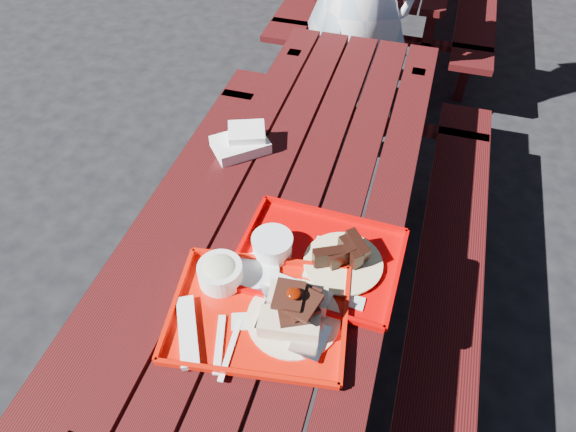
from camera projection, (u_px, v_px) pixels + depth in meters
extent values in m
plane|color=black|center=(297.00, 315.00, 2.35)|extent=(60.00, 60.00, 0.00)
cube|color=#3F0C0D|center=(221.00, 187.00, 1.87)|extent=(0.14, 2.40, 0.04)
cube|color=#3F0C0D|center=(260.00, 195.00, 1.84)|extent=(0.14, 2.40, 0.04)
cube|color=#3F0C0D|center=(300.00, 204.00, 1.82)|extent=(0.14, 2.40, 0.04)
cube|color=#3F0C0D|center=(341.00, 212.00, 1.79)|extent=(0.14, 2.40, 0.04)
cube|color=#3F0C0D|center=(384.00, 221.00, 1.76)|extent=(0.14, 2.40, 0.04)
cube|color=#3F0C0D|center=(166.00, 225.00, 2.15)|extent=(0.25, 2.40, 0.04)
cube|color=#3F0C0D|center=(239.00, 144.00, 2.86)|extent=(0.06, 0.06, 0.42)
cube|color=#3F0C0D|center=(447.00, 291.00, 1.92)|extent=(0.25, 2.40, 0.04)
cube|color=#3F0C0D|center=(451.00, 185.00, 2.63)|extent=(0.06, 0.06, 0.42)
cube|color=#3F0C0D|center=(294.00, 116.00, 2.76)|extent=(0.06, 0.06, 0.75)
cube|color=#3F0C0D|center=(405.00, 136.00, 2.64)|extent=(0.06, 0.06, 0.75)
cube|color=#3F0C0D|center=(349.00, 117.00, 2.66)|extent=(1.40, 0.06, 0.04)
cube|color=#3F0C0D|center=(295.00, 46.00, 3.59)|extent=(0.06, 0.06, 0.42)
cube|color=#3F0C0D|center=(465.00, 72.00, 3.36)|extent=(0.06, 0.06, 0.42)
cube|color=#3F0C0D|center=(331.00, 38.00, 3.33)|extent=(0.06, 0.06, 0.75)
cube|color=#3F0C0D|center=(424.00, 52.00, 3.22)|extent=(0.06, 0.06, 0.75)
cube|color=#3F0C0D|center=(378.00, 37.00, 3.23)|extent=(1.40, 0.06, 0.04)
cube|color=red|center=(259.00, 315.00, 1.47)|extent=(0.54, 0.45, 0.01)
cube|color=red|center=(270.00, 260.00, 1.59)|extent=(0.49, 0.08, 0.02)
cube|color=red|center=(246.00, 374.00, 1.33)|extent=(0.49, 0.08, 0.02)
cube|color=red|center=(345.00, 323.00, 1.44)|extent=(0.07, 0.38, 0.02)
cube|color=red|center=(176.00, 301.00, 1.49)|extent=(0.07, 0.38, 0.02)
cylinder|color=beige|center=(294.00, 317.00, 1.46)|extent=(0.27, 0.27, 0.01)
cube|color=beige|center=(289.00, 324.00, 1.40)|extent=(0.18, 0.10, 0.05)
cube|color=beige|center=(298.00, 298.00, 1.46)|extent=(0.18, 0.10, 0.05)
ellipsoid|color=#520D01|center=(294.00, 290.00, 1.36)|extent=(0.04, 0.04, 0.02)
cylinder|color=white|center=(220.00, 273.00, 1.52)|extent=(0.13, 0.13, 0.07)
ellipsoid|color=beige|center=(220.00, 269.00, 1.51)|extent=(0.11, 0.11, 0.05)
cylinder|color=silver|center=(257.00, 271.00, 1.57)|extent=(0.14, 0.14, 0.01)
cube|color=white|center=(188.00, 331.00, 1.42)|extent=(0.15, 0.22, 0.02)
cube|color=white|center=(219.00, 344.00, 1.40)|extent=(0.07, 0.18, 0.01)
cube|color=white|center=(231.00, 349.00, 1.39)|extent=(0.03, 0.19, 0.01)
cube|color=silver|center=(241.00, 321.00, 1.45)|extent=(0.07, 0.07, 0.00)
cube|color=#C70101|center=(318.00, 260.00, 1.61)|extent=(0.50, 0.39, 0.01)
cube|color=#C70101|center=(334.00, 215.00, 1.72)|extent=(0.49, 0.03, 0.02)
cube|color=#C70101|center=(301.00, 306.00, 1.47)|extent=(0.49, 0.03, 0.02)
cube|color=#C70101|center=(397.00, 277.00, 1.54)|extent=(0.02, 0.38, 0.02)
cube|color=#C70101|center=(245.00, 238.00, 1.65)|extent=(0.02, 0.38, 0.02)
cube|color=white|center=(336.00, 262.00, 1.59)|extent=(0.17, 0.17, 0.01)
cylinder|color=beige|center=(343.00, 263.00, 1.58)|extent=(0.25, 0.25, 0.01)
cylinder|color=white|center=(272.00, 247.00, 1.60)|extent=(0.12, 0.12, 0.06)
cylinder|color=silver|center=(272.00, 239.00, 1.57)|extent=(0.13, 0.13, 0.01)
cube|color=white|center=(299.00, 289.00, 1.52)|extent=(0.21, 0.08, 0.02)
cube|color=silver|center=(355.00, 302.00, 1.49)|extent=(0.06, 0.05, 0.00)
cube|color=white|center=(240.00, 145.00, 1.97)|extent=(0.25, 0.24, 0.05)
cube|color=white|center=(247.00, 133.00, 1.95)|extent=(0.17, 0.15, 0.04)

